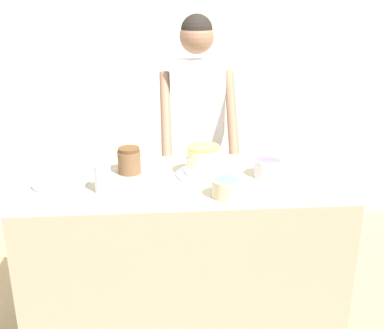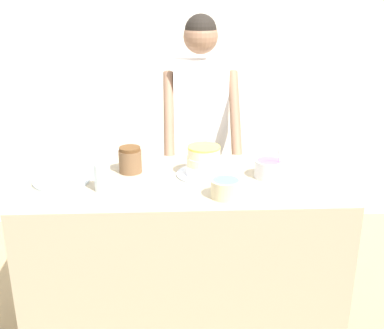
{
  "view_description": "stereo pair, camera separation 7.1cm",
  "coord_description": "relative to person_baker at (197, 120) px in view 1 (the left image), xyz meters",
  "views": [
    {
      "loc": [
        -0.13,
        -1.86,
        1.86
      ],
      "look_at": [
        0.04,
        0.33,
        1.04
      ],
      "focal_mm": 45.0,
      "sensor_mm": 36.0,
      "label": 1
    },
    {
      "loc": [
        -0.06,
        -1.86,
        1.86
      ],
      "look_at": [
        0.04,
        0.33,
        1.04
      ],
      "focal_mm": 45.0,
      "sensor_mm": 36.0,
      "label": 2
    }
  ],
  "objects": [
    {
      "name": "drinking_glass",
      "position": [
        -0.51,
        -0.79,
        -0.05
      ],
      "size": [
        0.08,
        0.08,
        0.14
      ],
      "color": "silver",
      "rests_on": "counter"
    },
    {
      "name": "frosting_bowl_blue",
      "position": [
        0.06,
        -0.89,
        -0.08
      ],
      "size": [
        0.14,
        0.14,
        0.08
      ],
      "color": "beige",
      "rests_on": "counter"
    },
    {
      "name": "cake",
      "position": [
        -0.02,
        -0.62,
        -0.05
      ],
      "size": [
        0.28,
        0.28,
        0.15
      ],
      "color": "silver",
      "rests_on": "counter"
    },
    {
      "name": "wall_back",
      "position": [
        -0.13,
        0.8,
        0.23
      ],
      "size": [
        10.0,
        0.05,
        2.6
      ],
      "color": "silver",
      "rests_on": "ground_plane"
    },
    {
      "name": "person_baker",
      "position": [
        0.0,
        0.0,
        0.0
      ],
      "size": [
        0.45,
        0.46,
        1.71
      ],
      "color": "#2D2D38",
      "rests_on": "ground_plane"
    },
    {
      "name": "ceramic_plate",
      "position": [
        -0.73,
        -0.68,
        -0.12
      ],
      "size": [
        0.28,
        0.28,
        0.01
      ],
      "color": "silver",
      "rests_on": "counter"
    },
    {
      "name": "stoneware_jar",
      "position": [
        -0.4,
        -0.56,
        -0.06
      ],
      "size": [
        0.12,
        0.12,
        0.14
      ],
      "color": "brown",
      "rests_on": "counter"
    },
    {
      "name": "counter",
      "position": [
        -0.13,
        -0.67,
        -0.59
      ],
      "size": [
        1.57,
        0.73,
        0.95
      ],
      "color": "tan",
      "rests_on": "ground_plane"
    },
    {
      "name": "frosting_bowl_purple",
      "position": [
        0.3,
        -0.66,
        -0.07
      ],
      "size": [
        0.14,
        0.14,
        0.19
      ],
      "color": "silver",
      "rests_on": "counter"
    }
  ]
}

